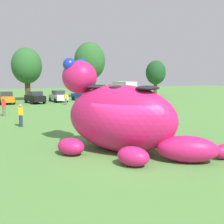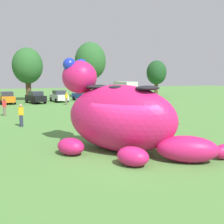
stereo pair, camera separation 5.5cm
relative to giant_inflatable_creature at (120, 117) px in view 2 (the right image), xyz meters
name	(u,v)px [view 2 (the right image)]	position (x,y,z in m)	size (l,w,h in m)	color
ground_plane	(124,158)	(-0.39, -1.26, -1.73)	(160.00, 160.00, 0.00)	#568E42
giant_inflatable_creature	(120,117)	(0.00, 0.00, 0.00)	(8.06, 7.50, 4.73)	#E01E6B
car_orange	(7,98)	(-4.68, 27.54, -0.87)	(2.24, 4.25, 1.72)	orange
car_black	(36,97)	(-0.88, 26.77, -0.87)	(2.63, 4.38, 1.72)	black
car_white	(59,96)	(2.63, 27.69, -0.87)	(2.30, 4.27, 1.72)	white
car_blue	(82,95)	(6.43, 28.17, -0.87)	(2.52, 4.35, 1.72)	#2347B7
box_truck	(123,90)	(13.73, 28.67, -0.13)	(2.74, 6.53, 2.95)	#B2231E
tree_mid_left	(28,66)	(-1.33, 31.77, 3.67)	(4.65, 4.65, 8.26)	brown
tree_centre_left	(90,62)	(9.75, 34.04, 4.74)	(5.57, 5.57, 9.89)	brown
tree_centre	(156,73)	(23.04, 32.98, 2.80)	(3.90, 3.90, 6.93)	brown
spectator_near_inflatable	(86,109)	(1.54, 10.67, -0.88)	(0.38, 0.26, 1.71)	black
spectator_mid_field	(4,107)	(-5.19, 15.20, -0.88)	(0.38, 0.26, 1.71)	#726656
spectator_by_cars	(66,98)	(2.68, 23.11, -0.88)	(0.38, 0.26, 1.71)	#726656
spectator_wandering	(21,115)	(-4.13, 8.84, -0.88)	(0.38, 0.26, 1.71)	#2D334C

